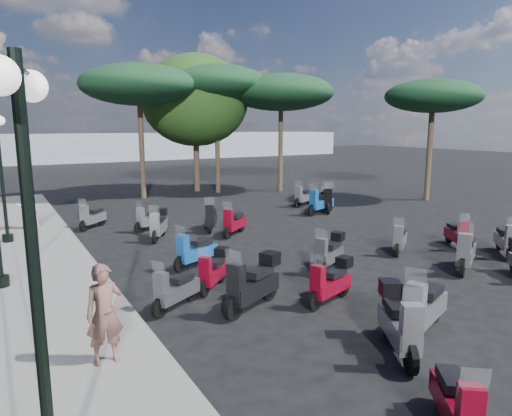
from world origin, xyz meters
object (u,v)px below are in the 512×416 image
lamp_post_0 (33,262)px  scooter_27 (320,203)px  broadleaf_tree (195,101)px  scooter_26 (457,235)px  scooter_22 (304,197)px  lamp_post_2 (1,169)px  scooter_13 (424,309)px  scooter_15 (329,253)px  scooter_8 (253,284)px  scooter_3 (213,271)px  scooter_4 (159,225)px  scooter_9 (196,252)px  pine_1 (281,93)px  woman (105,314)px  scooter_14 (466,253)px  pine_3 (433,97)px  pedestrian_far (27,206)px  scooter_16 (234,223)px  scooter_25 (506,241)px  scooter_0 (456,406)px  scooter_2 (175,291)px  scooter_1 (399,324)px  pine_0 (216,84)px  scooter_11 (150,220)px  scooter_10 (211,218)px  scooter_7 (330,283)px  scooter_28 (325,201)px  scooter_21 (326,201)px  pine_2 (139,85)px  scooter_5 (92,218)px  scooter_20 (400,240)px

lamp_post_0 → scooter_27: lamp_post_0 is taller
broadleaf_tree → scooter_26: bearing=-82.4°
scooter_22 → broadleaf_tree: 9.39m
lamp_post_2 → scooter_13: 13.28m
scooter_13 → scooter_15: bearing=-34.7°
scooter_8 → broadleaf_tree: broadleaf_tree is taller
scooter_3 → scooter_4: 5.49m
scooter_9 → pine_1: 16.45m
woman → scooter_3: (3.09, 2.56, -0.52)m
scooter_3 → scooter_14: size_ratio=0.72×
pine_3 → pedestrian_far: bearing=172.7°
scooter_16 → scooter_25: bearing=-175.0°
scooter_15 → scooter_27: bearing=-63.4°
scooter_3 → scooter_15: 3.39m
scooter_27 → lamp_post_0: bearing=114.8°
scooter_0 → broadleaf_tree: 23.69m
scooter_0 → scooter_14: 7.49m
woman → scooter_4: bearing=65.7°
scooter_0 → lamp_post_0: bearing=20.7°
scooter_25 → pine_1: pine_1 is taller
scooter_2 → scooter_22: bearing=-77.8°
scooter_1 → pine_0: 20.89m
scooter_11 → scooter_26: size_ratio=1.06×
scooter_4 → scooter_10: bearing=-139.4°
scooter_1 → pine_0: bearing=-75.7°
scooter_14 → pine_1: (4.12, 15.54, 5.33)m
scooter_9 → scooter_11: 5.13m
scooter_3 → scooter_8: (0.21, -1.57, 0.11)m
scooter_4 → scooter_27: size_ratio=0.82×
scooter_7 → scooter_11: bearing=-9.5°
scooter_3 → pine_1: (10.67, 13.35, 5.39)m
lamp_post_0 → scooter_1: (5.62, 0.59, -2.13)m
scooter_28 → pine_3: size_ratio=0.19×
pine_3 → woman: bearing=-154.0°
scooter_8 → pine_0: size_ratio=0.24×
lamp_post_2 → pedestrian_far: 2.56m
pine_1 → scooter_14: bearing=-104.8°
scooter_1 → scooter_15: 4.70m
scooter_21 → scooter_28: 0.39m
scooter_14 → scooter_13: bearing=86.7°
scooter_11 → scooter_25: (8.41, -8.74, 0.04)m
scooter_0 → scooter_25: (8.61, 4.61, 0.02)m
pine_2 → lamp_post_2: bearing=-131.6°
scooter_5 → scooter_21: scooter_21 is taller
pedestrian_far → pine_3: 19.64m
scooter_20 → scooter_28: 7.39m
scooter_20 → pine_3: (9.19, 6.57, 4.98)m
pine_1 → woman: bearing=-130.9°
scooter_14 → scooter_15: (-3.17, 1.93, -0.03)m
scooter_0 → scooter_22: size_ratio=0.82×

